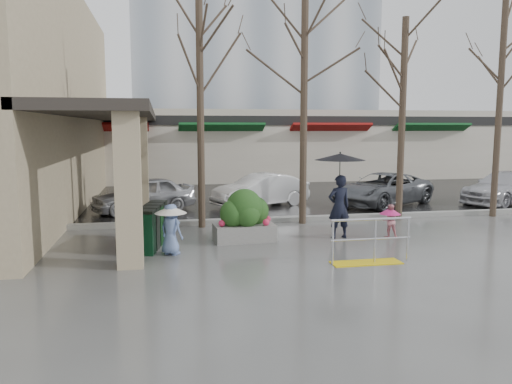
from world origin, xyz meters
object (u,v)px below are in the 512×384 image
object	(u,v)px
child_pink	(390,218)
news_boxes	(153,226)
tree_midwest	(305,55)
tree_west	(200,57)
tree_east	(502,56)
woman	(339,186)
planter	(245,216)
car_b	(261,190)
car_d	(505,188)
tree_mideast	(404,70)
car_a	(143,194)
handrail	(369,247)
child_blue	(171,224)
car_c	(382,189)

from	to	relation	value
child_pink	news_boxes	xyz separation A→B (m)	(-6.45, 0.12, -0.01)
tree_midwest	tree_west	bearing A→B (deg)	-180.00
tree_east	woman	xyz separation A→B (m)	(-6.42, -2.23, -3.92)
tree_midwest	news_boxes	bearing A→B (deg)	-153.47
tree_east	tree_midwest	bearing A→B (deg)	180.00
planter	news_boxes	world-z (taller)	planter
car_b	car_d	size ratio (longest dim) A/B	0.88
tree_mideast	planter	xyz separation A→B (m)	(-5.52, -2.08, -4.18)
child_pink	news_boxes	distance (m)	6.45
planter	car_b	distance (m)	5.91
tree_east	car_d	size ratio (longest dim) A/B	1.66
tree_midwest	car_a	bearing A→B (deg)	147.57
handrail	news_boxes	xyz separation A→B (m)	(-4.81, 2.48, 0.17)
tree_mideast	car_b	distance (m)	6.81
child_pink	planter	world-z (taller)	planter
tree_midwest	car_b	bearing A→B (deg)	100.07
tree_midwest	tree_mideast	world-z (taller)	tree_midwest
child_pink	child_blue	world-z (taller)	child_blue
car_a	car_d	xyz separation A→B (m)	(14.24, -0.60, 0.00)
tree_mideast	child_pink	size ratio (longest dim) A/B	7.00
child_pink	planter	xyz separation A→B (m)	(-4.02, 0.35, 0.13)
tree_east	child_blue	xyz separation A→B (m)	(-11.00, -3.19, -4.64)
child_pink	planter	bearing A→B (deg)	9.79
child_pink	car_c	size ratio (longest dim) A/B	0.20
handrail	car_b	world-z (taller)	car_b
tree_mideast	woman	size ratio (longest dim) A/B	2.73
tree_mideast	news_boxes	xyz separation A→B (m)	(-7.95, -2.32, -4.32)
tree_mideast	child_blue	bearing A→B (deg)	-156.97
tree_east	tree_west	bearing A→B (deg)	180.00
planter	car_a	distance (m)	5.99
tree_midwest	child_pink	distance (m)	5.58
woman	child_pink	distance (m)	1.70
news_boxes	car_a	bearing A→B (deg)	105.55
woman	car_c	size ratio (longest dim) A/B	0.53
tree_east	planter	xyz separation A→B (m)	(-9.02, -2.08, -4.71)
child_blue	car_c	size ratio (longest dim) A/B	0.27
handrail	car_d	distance (m)	11.68
car_c	child_blue	bearing A→B (deg)	-82.68
tree_east	car_a	bearing A→B (deg)	164.86
tree_west	child_pink	distance (m)	7.18
news_boxes	car_c	bearing A→B (deg)	42.92
car_a	car_c	size ratio (longest dim) A/B	0.82
tree_midwest	news_boxes	world-z (taller)	tree_midwest
handrail	woman	size ratio (longest dim) A/B	0.80
child_pink	car_c	xyz separation A→B (m)	(2.32, 5.48, 0.08)
tree_mideast	car_a	bearing A→B (deg)	158.99
handrail	child_pink	bearing A→B (deg)	55.24
tree_west	news_boxes	size ratio (longest dim) A/B	3.43
car_a	tree_midwest	bearing A→B (deg)	35.02
tree_mideast	planter	distance (m)	7.24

